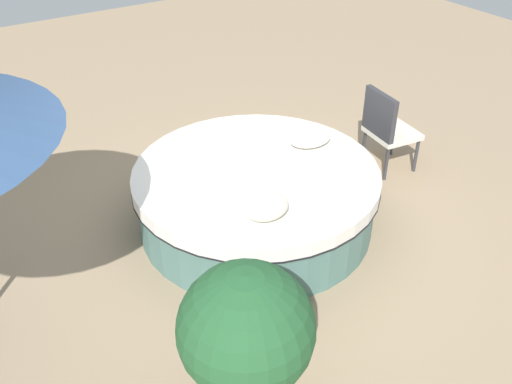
{
  "coord_description": "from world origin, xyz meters",
  "views": [
    {
      "loc": [
        -2.51,
        -3.88,
        3.51
      ],
      "look_at": [
        0.0,
        0.0,
        0.38
      ],
      "focal_mm": 39.64,
      "sensor_mm": 36.0,
      "label": 1
    }
  ],
  "objects_px": {
    "patio_chair": "(386,126)",
    "planter": "(246,339)",
    "throw_pillow_0": "(266,206)",
    "round_bed": "(256,197)",
    "throw_pillow_1": "(310,138)"
  },
  "relations": [
    {
      "from": "throw_pillow_0",
      "to": "planter",
      "type": "bearing_deg",
      "value": -128.85
    },
    {
      "from": "round_bed",
      "to": "throw_pillow_0",
      "type": "xyz_separation_m",
      "value": [
        -0.33,
        -0.67,
        0.41
      ]
    },
    {
      "from": "throw_pillow_1",
      "to": "planter",
      "type": "bearing_deg",
      "value": -135.98
    },
    {
      "from": "round_bed",
      "to": "throw_pillow_1",
      "type": "height_order",
      "value": "throw_pillow_1"
    },
    {
      "from": "patio_chair",
      "to": "planter",
      "type": "relative_size",
      "value": 0.79
    },
    {
      "from": "throw_pillow_1",
      "to": "throw_pillow_0",
      "type": "bearing_deg",
      "value": -143.48
    },
    {
      "from": "patio_chair",
      "to": "round_bed",
      "type": "bearing_deg",
      "value": -79.66
    },
    {
      "from": "planter",
      "to": "patio_chair",
      "type": "bearing_deg",
      "value": 31.62
    },
    {
      "from": "throw_pillow_0",
      "to": "planter",
      "type": "xyz_separation_m",
      "value": [
        -0.89,
        -1.1,
        -0.03
      ]
    },
    {
      "from": "round_bed",
      "to": "throw_pillow_0",
      "type": "bearing_deg",
      "value": -116.59
    },
    {
      "from": "round_bed",
      "to": "throw_pillow_1",
      "type": "bearing_deg",
      "value": 10.13
    },
    {
      "from": "throw_pillow_0",
      "to": "throw_pillow_1",
      "type": "relative_size",
      "value": 0.87
    },
    {
      "from": "planter",
      "to": "throw_pillow_0",
      "type": "bearing_deg",
      "value": 51.15
    },
    {
      "from": "throw_pillow_0",
      "to": "patio_chair",
      "type": "height_order",
      "value": "patio_chair"
    },
    {
      "from": "throw_pillow_1",
      "to": "planter",
      "type": "xyz_separation_m",
      "value": [
        -1.97,
        -1.91,
        -0.0
      ]
    }
  ]
}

